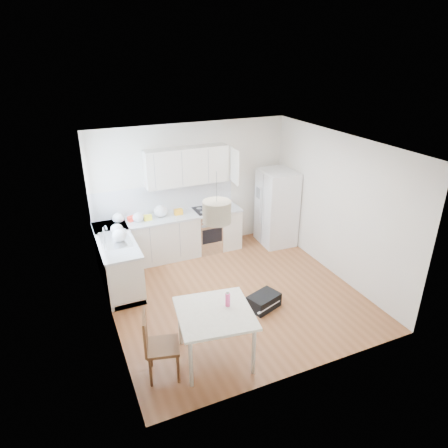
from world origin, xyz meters
The scene contains 29 objects.
floor centered at (0.00, 0.00, 0.00)m, with size 4.20×4.20×0.00m, color brown.
ceiling centered at (0.00, 0.00, 2.70)m, with size 4.20×4.20×0.00m, color white.
wall_back centered at (0.00, 2.10, 1.35)m, with size 4.20×4.20×0.00m, color silver.
wall_left centered at (-2.10, 0.00, 1.35)m, with size 4.20×4.20×0.00m, color silver.
wall_right centered at (2.10, 0.00, 1.35)m, with size 4.20×4.20×0.00m, color silver.
window_glassblock centered at (-2.09, 1.15, 1.75)m, with size 0.02×1.00×1.00m, color #BFE0F9.
cabinets_back centered at (-0.60, 1.80, 0.44)m, with size 3.00×0.60×0.88m, color beige.
cabinets_left centered at (-1.80, 1.20, 0.44)m, with size 0.60×1.80×0.88m, color beige.
counter_back centered at (-0.60, 1.80, 0.90)m, with size 3.02×0.64×0.04m, color #BBBEC0.
counter_left centered at (-1.80, 1.20, 0.90)m, with size 0.64×1.82×0.04m, color #BBBEC0.
backsplash_back centered at (-0.60, 2.09, 1.21)m, with size 3.00×0.01×0.58m, color white.
backsplash_left centered at (-2.09, 1.20, 1.21)m, with size 0.01×1.80×0.58m, color white.
upper_cabinets centered at (-0.15, 1.94, 1.88)m, with size 1.70×0.32×0.75m, color beige.
range_oven centered at (0.20, 1.80, 0.44)m, with size 0.50×0.61×0.88m, color silver, non-canonical shape.
sink centered at (-1.80, 1.15, 0.92)m, with size 0.50×0.80×0.16m, color silver, non-canonical shape.
refrigerator centered at (1.76, 1.53, 0.83)m, with size 0.80×0.83×1.66m, color white, non-canonical shape.
dining_table centered at (-0.92, -1.36, 0.70)m, with size 1.14×1.14×0.79m.
dining_chair centered at (-1.67, -1.38, 0.50)m, with size 0.42×0.42×0.99m, color #462B15, non-canonical shape.
drink_bottle centered at (-0.70, -1.31, 0.91)m, with size 0.07×0.07×0.24m, color #DF3E7F.
gym_bag centered at (0.29, -0.59, 0.12)m, with size 0.53×0.35×0.24m, color black.
pendant_lamp centered at (-0.82, -1.22, 2.18)m, with size 0.36×0.36×0.28m, color #BCB091.
grocery_bag_a centered at (-1.61, 1.87, 1.02)m, with size 0.23×0.19×0.20m, color white.
grocery_bag_b centered at (-1.25, 1.76, 1.02)m, with size 0.21×0.18×0.19m, color white.
grocery_bag_c centered at (-0.77, 1.82, 1.04)m, with size 0.28×0.24×0.25m, color white.
grocery_bag_d centered at (-1.73, 1.35, 1.02)m, with size 0.23×0.19×0.20m, color white.
grocery_bag_e centered at (-1.74, 1.04, 1.03)m, with size 0.25×0.22×0.23m, color white.
snack_orange centered at (-0.41, 1.80, 0.98)m, with size 0.17×0.10×0.11m, color orange.
snack_yellow centered at (-1.06, 1.77, 0.97)m, with size 0.15×0.10×0.10m, color yellow.
snack_red centered at (-1.36, 1.85, 0.97)m, with size 0.14×0.09×0.10m, color red.
Camera 1 is at (-2.58, -5.47, 4.06)m, focal length 32.00 mm.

